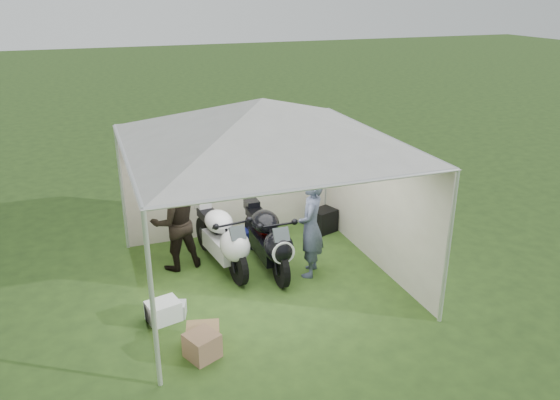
# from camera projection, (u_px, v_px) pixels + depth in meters

# --- Properties ---
(ground) EXTENTS (80.00, 80.00, 0.00)m
(ground) POSITION_uv_depth(u_px,v_px,m) (265.00, 279.00, 9.01)
(ground) COLOR #2A441A
(ground) RESTS_ON ground
(canopy_tent) EXTENTS (5.66, 5.66, 3.00)m
(canopy_tent) POSITION_uv_depth(u_px,v_px,m) (262.00, 126.00, 8.10)
(canopy_tent) COLOR silver
(canopy_tent) RESTS_ON ground
(motorcycle_white) EXTENTS (0.64, 2.06, 1.02)m
(motorcycle_white) POSITION_uv_depth(u_px,v_px,m) (223.00, 238.00, 9.18)
(motorcycle_white) COLOR black
(motorcycle_white) RESTS_ON ground
(motorcycle_black) EXTENTS (0.47, 2.08, 1.02)m
(motorcycle_black) POSITION_uv_depth(u_px,v_px,m) (268.00, 238.00, 9.15)
(motorcycle_black) COLOR black
(motorcycle_black) RESTS_ON ground
(paddock_stand) EXTENTS (0.44, 0.28, 0.33)m
(paddock_stand) POSITION_uv_depth(u_px,v_px,m) (252.00, 238.00, 10.13)
(paddock_stand) COLOR #2C37CC
(paddock_stand) RESTS_ON ground
(person_dark_jacket) EXTENTS (0.91, 0.76, 1.69)m
(person_dark_jacket) POSITION_uv_depth(u_px,v_px,m) (175.00, 222.00, 9.11)
(person_dark_jacket) COLOR black
(person_dark_jacket) RESTS_ON ground
(person_blue_jacket) EXTENTS (0.67, 0.74, 1.71)m
(person_blue_jacket) POSITION_uv_depth(u_px,v_px,m) (311.00, 227.00, 8.89)
(person_blue_jacket) COLOR slate
(person_blue_jacket) RESTS_ON ground
(equipment_box) EXTENTS (0.55, 0.49, 0.46)m
(equipment_box) POSITION_uv_depth(u_px,v_px,m) (324.00, 220.00, 10.71)
(equipment_box) COLOR black
(equipment_box) RESTS_ON ground
(crate_0) EXTENTS (0.52, 0.45, 0.30)m
(crate_0) POSITION_uv_depth(u_px,v_px,m) (163.00, 311.00, 7.85)
(crate_0) COLOR silver
(crate_0) RESTS_ON ground
(crate_1) EXTENTS (0.50, 0.50, 0.34)m
(crate_1) POSITION_uv_depth(u_px,v_px,m) (202.00, 346.00, 7.06)
(crate_1) COLOR brown
(crate_1) RESTS_ON ground
(crate_2) EXTENTS (0.34, 0.31, 0.21)m
(crate_2) POSITION_uv_depth(u_px,v_px,m) (176.00, 309.00, 7.98)
(crate_2) COLOR #B0B3B9
(crate_2) RESTS_ON ground
(crate_3) EXTENTS (0.50, 0.41, 0.29)m
(crate_3) POSITION_uv_depth(u_px,v_px,m) (203.00, 335.00, 7.32)
(crate_3) COLOR olive
(crate_3) RESTS_ON ground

